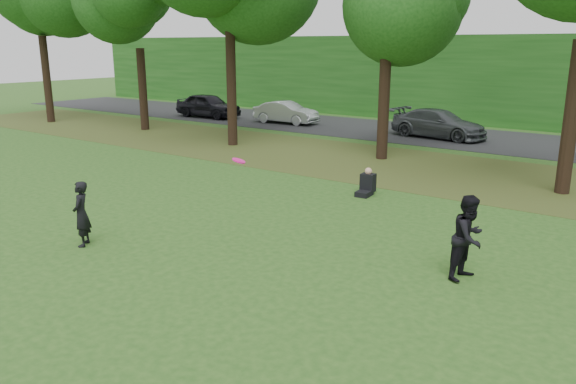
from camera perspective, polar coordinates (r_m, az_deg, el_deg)
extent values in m
plane|color=#214816|center=(10.44, -10.97, -10.89)|extent=(120.00, 120.00, 0.00)
cube|color=#463E19|center=(21.03, 15.67, 1.95)|extent=(60.00, 7.00, 0.01)
cube|color=black|center=(28.56, 21.38, 4.77)|extent=(70.00, 7.00, 0.02)
cube|color=#1A4A15|center=(34.11, 24.45, 10.17)|extent=(70.00, 3.00, 5.00)
imported|color=black|center=(13.54, -20.25, -2.10)|extent=(0.62, 0.66, 1.51)
imported|color=black|center=(11.46, 17.90, -4.42)|extent=(0.78, 0.93, 1.69)
imported|color=black|center=(36.00, -8.11, 8.72)|extent=(4.42, 1.89, 1.49)
imported|color=#9A9EA1|center=(32.85, -0.20, 8.10)|extent=(3.92, 1.57, 1.27)
imported|color=#42464A|center=(28.70, 15.05, 6.73)|extent=(4.94, 2.50, 1.37)
cylinder|color=#F81490|center=(11.17, -5.02, 3.19)|extent=(0.28, 0.29, 0.14)
cube|color=black|center=(17.22, 7.73, -0.14)|extent=(0.45, 0.59, 0.16)
cube|color=black|center=(17.40, 8.12, 0.95)|extent=(0.45, 0.38, 0.56)
sphere|color=tan|center=(17.32, 8.17, 2.11)|extent=(0.22, 0.22, 0.22)
cylinder|color=black|center=(36.27, -23.30, 10.45)|extent=(0.44, 0.44, 4.96)
cylinder|color=black|center=(31.28, -14.54, 10.04)|extent=(0.44, 0.44, 4.28)
cylinder|color=black|center=(25.66, -5.77, 10.38)|extent=(0.44, 0.44, 5.08)
cylinder|color=black|center=(22.69, 9.69, 8.46)|extent=(0.44, 0.44, 4.12)
cylinder|color=black|center=(18.99, 26.81, 6.66)|extent=(0.44, 0.44, 4.62)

